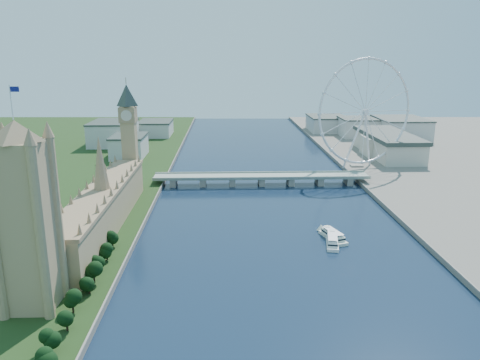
{
  "coord_description": "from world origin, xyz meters",
  "views": [
    {
      "loc": [
        -37.38,
        -164.18,
        127.03
      ],
      "look_at": [
        -25.02,
        210.0,
        28.57
      ],
      "focal_mm": 35.0,
      "sensor_mm": 36.0,
      "label": 1
    }
  ],
  "objects_px": {
    "victoria_tower": "(25,211)",
    "tour_boat_near": "(332,244)",
    "london_eye": "(365,112)",
    "tour_boat_far": "(333,239)"
  },
  "relations": [
    {
      "from": "london_eye",
      "to": "tour_boat_near",
      "type": "relative_size",
      "value": 3.84
    },
    {
      "from": "tour_boat_far",
      "to": "victoria_tower",
      "type": "bearing_deg",
      "value": -169.66
    },
    {
      "from": "victoria_tower",
      "to": "london_eye",
      "type": "height_order",
      "value": "london_eye"
    },
    {
      "from": "london_eye",
      "to": "tour_boat_far",
      "type": "bearing_deg",
      "value": -111.15
    },
    {
      "from": "london_eye",
      "to": "tour_boat_far",
      "type": "height_order",
      "value": "london_eye"
    },
    {
      "from": "victoria_tower",
      "to": "tour_boat_near",
      "type": "relative_size",
      "value": 3.46
    },
    {
      "from": "tour_boat_near",
      "to": "london_eye",
      "type": "bearing_deg",
      "value": 79.81
    },
    {
      "from": "tour_boat_near",
      "to": "victoria_tower",
      "type": "bearing_deg",
      "value": -143.26
    },
    {
      "from": "victoria_tower",
      "to": "tour_boat_far",
      "type": "bearing_deg",
      "value": 28.07
    },
    {
      "from": "victoria_tower",
      "to": "london_eye",
      "type": "relative_size",
      "value": 0.9
    }
  ]
}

